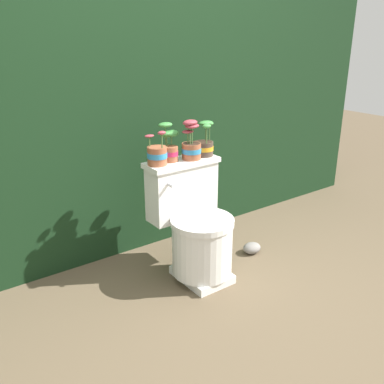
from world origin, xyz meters
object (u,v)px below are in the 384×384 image
at_px(potted_plant_midleft, 170,144).
at_px(garden_stone, 252,248).
at_px(toilet, 195,228).
at_px(potted_plant_middle, 191,146).
at_px(potted_plant_midright, 204,144).
at_px(potted_plant_left, 157,154).

xyz_separation_m(potted_plant_midleft, garden_stone, (0.55, -0.18, -0.79)).
bearing_deg(toilet, potted_plant_midleft, 111.66).
bearing_deg(toilet, potted_plant_middle, 64.62).
bearing_deg(toilet, potted_plant_midright, 39.29).
xyz_separation_m(potted_plant_middle, garden_stone, (0.42, -0.14, -0.77)).
bearing_deg(potted_plant_midright, potted_plant_left, 179.32).
xyz_separation_m(potted_plant_left, potted_plant_midright, (0.34, -0.00, 0.01)).
relative_size(potted_plant_middle, garden_stone, 1.84).
xyz_separation_m(potted_plant_midleft, potted_plant_middle, (0.13, -0.05, -0.02)).
relative_size(potted_plant_left, garden_stone, 1.55).
distance_m(potted_plant_left, potted_plant_midleft, 0.11).
xyz_separation_m(toilet, potted_plant_midleft, (-0.07, 0.17, 0.50)).
relative_size(toilet, potted_plant_midright, 3.39).
height_order(potted_plant_midleft, potted_plant_midright, potted_plant_midleft).
distance_m(potted_plant_middle, garden_stone, 0.89).
height_order(potted_plant_left, potted_plant_middle, potted_plant_middle).
bearing_deg(potted_plant_middle, potted_plant_midleft, 159.91).
relative_size(potted_plant_left, potted_plant_midright, 0.97).
xyz_separation_m(potted_plant_left, potted_plant_midleft, (0.10, 0.02, 0.04)).
relative_size(toilet, garden_stone, 5.42).
distance_m(potted_plant_middle, potted_plant_midright, 0.12).
bearing_deg(potted_plant_midleft, potted_plant_midright, -6.83).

